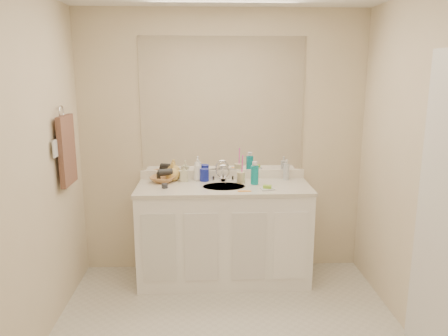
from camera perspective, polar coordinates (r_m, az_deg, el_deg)
name	(u,v)px	position (r m, az deg, el deg)	size (l,w,h in m)	color
wall_back	(223,144)	(4.02, -0.19, 3.11)	(2.60, 0.02, 2.40)	beige
wall_front	(252,273)	(1.53, 3.64, -13.49)	(2.60, 0.02, 2.40)	beige
wall_left	(21,181)	(2.97, -25.04, -1.56)	(0.02, 2.60, 2.40)	beige
wall_right	(432,177)	(3.10, 25.57, -1.05)	(0.02, 2.60, 2.40)	beige
vanity_cabinet	(224,235)	(3.96, -0.03, -8.69)	(1.50, 0.55, 0.85)	white
countertop	(224,187)	(3.82, -0.03, -2.54)	(1.52, 0.57, 0.03)	silver
backsplash	(223,174)	(4.06, -0.18, -0.82)	(1.52, 0.03, 0.08)	white
sink_basin	(224,188)	(3.80, -0.02, -2.58)	(0.37, 0.37, 0.02)	#BDB8A5
faucet	(223,175)	(3.96, -0.13, -0.95)	(0.02, 0.02, 0.11)	silver
mirror	(223,105)	(3.97, -0.19, 8.22)	(1.48, 0.01, 1.20)	white
blue_mug	(204,175)	(3.97, -2.57, -0.91)	(0.08, 0.08, 0.11)	#1723A2
tan_cup	(241,178)	(3.90, 2.23, -1.25)	(0.07, 0.07, 0.10)	beige
toothbrush	(242,167)	(3.88, 2.39, 0.19)	(0.01, 0.01, 0.21)	#FF43BC
mouthwash_bottle	(255,175)	(3.86, 4.02, -0.91)	(0.07, 0.07, 0.17)	#0C9098
clear_pump_bottle	(286,172)	(4.05, 8.14, -0.51)	(0.05, 0.05, 0.15)	silver
soap_dish	(267,189)	(3.71, 5.67, -2.72)	(0.11, 0.09, 0.01)	silver
green_soap	(267,187)	(3.71, 5.68, -2.46)	(0.07, 0.05, 0.02)	#85BF2E
orange_comb	(245,191)	(3.65, 2.70, -3.02)	(0.11, 0.02, 0.00)	orange
dark_jar	(165,186)	(3.77, -7.73, -2.33)	(0.05, 0.05, 0.04)	#2C2C32
soap_bottle_white	(198,170)	(3.99, -3.46, -0.21)	(0.08, 0.08, 0.20)	white
soap_bottle_cream	(184,173)	(3.97, -5.24, -0.66)	(0.07, 0.07, 0.15)	beige
soap_bottle_yellow	(173,171)	(4.01, -6.72, -0.45)	(0.13, 0.13, 0.17)	#E6BA59
wicker_basket	(163,179)	(3.98, -7.95, -1.43)	(0.22, 0.22, 0.06)	#B47D48
hair_dryer	(165,172)	(3.96, -7.68, -0.55)	(0.06, 0.06, 0.13)	black
towel_ring	(61,112)	(3.63, -20.49, 6.84)	(0.11, 0.11, 0.01)	silver
hand_towel	(67,150)	(3.66, -19.83, 2.18)	(0.04, 0.32, 0.55)	#4C3229
switch_plate	(55,149)	(3.47, -21.20, 2.38)	(0.01, 0.09, 0.13)	silver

